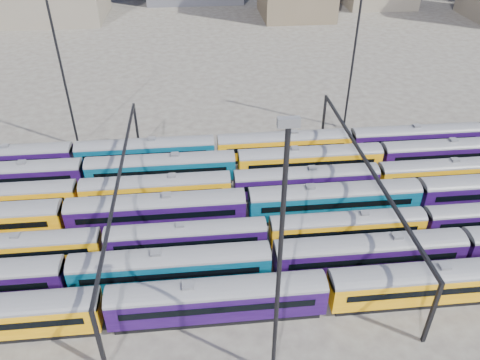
{
  "coord_description": "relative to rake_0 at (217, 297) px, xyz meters",
  "views": [
    {
      "loc": [
        -10.47,
        -46.79,
        38.11
      ],
      "look_at": [
        -5.2,
        4.99,
        3.0
      ],
      "focal_mm": 35.0,
      "sensor_mm": 36.0,
      "label": 1
    }
  ],
  "objects": [
    {
      "name": "rake_3",
      "position": [
        -6.59,
        15.0,
        0.05
      ],
      "size": [
        156.56,
        3.27,
        5.52
      ],
      "color": "black",
      "rests_on": "ground"
    },
    {
      "name": "rake_6",
      "position": [
        1.6,
        30.0,
        -0.14
      ],
      "size": [
        125.7,
        3.07,
        5.16
      ],
      "color": "black",
      "rests_on": "ground"
    },
    {
      "name": "rake_5",
      "position": [
        14.98,
        25.0,
        -0.09
      ],
      "size": [
        149.37,
        3.12,
        5.26
      ],
      "color": "black",
      "rests_on": "ground"
    },
    {
      "name": "mast_2",
      "position": [
        4.47,
        -7.0,
        11.12
      ],
      "size": [
        1.4,
        0.5,
        25.6
      ],
      "color": "black",
      "rests_on": "ground"
    },
    {
      "name": "mast_1",
      "position": [
        -20.53,
        37.0,
        11.12
      ],
      "size": [
        1.4,
        0.5,
        25.6
      ],
      "color": "black",
      "rests_on": "ground"
    },
    {
      "name": "rake_4",
      "position": [
        13.36,
        20.0,
        -0.24
      ],
      "size": [
        141.41,
        2.95,
        4.97
      ],
      "color": "black",
      "rests_on": "ground"
    },
    {
      "name": "gantry_1",
      "position": [
        -10.53,
        15.0,
        3.94
      ],
      "size": [
        0.35,
        40.35,
        8.03
      ],
      "color": "black",
      "rests_on": "ground"
    },
    {
      "name": "rake_1",
      "position": [
        28.0,
        5.0,
        -0.05
      ],
      "size": [
        130.02,
        3.17,
        5.35
      ],
      "color": "black",
      "rests_on": "ground"
    },
    {
      "name": "rake_2",
      "position": [
        16.15,
        10.0,
        -0.39
      ],
      "size": [
        133.52,
        2.79,
        4.69
      ],
      "color": "black",
      "rests_on": "ground"
    },
    {
      "name": "gantry_2",
      "position": [
        19.47,
        15.0,
        3.94
      ],
      "size": [
        0.35,
        40.35,
        8.03
      ],
      "color": "black",
      "rests_on": "ground"
    },
    {
      "name": "ground",
      "position": [
        9.47,
        15.0,
        -2.85
      ],
      "size": [
        500.0,
        500.0,
        0.0
      ],
      "primitive_type": "plane",
      "color": "#413B37",
      "rests_on": "ground"
    },
    {
      "name": "rake_0",
      "position": [
        0.0,
        0.0,
        0.0
      ],
      "size": [
        154.19,
        3.22,
        5.43
      ],
      "color": "black",
      "rests_on": "ground"
    },
    {
      "name": "mast_3",
      "position": [
        24.47,
        39.0,
        11.12
      ],
      "size": [
        1.4,
        0.5,
        25.6
      ],
      "color": "black",
      "rests_on": "ground"
    }
  ]
}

